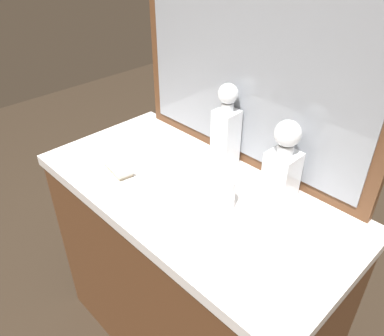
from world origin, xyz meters
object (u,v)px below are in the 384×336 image
crystal_tumbler_far_right (222,196)px  silver_brush_rear (118,168)px  crystal_decanter_left (226,133)px  crystal_decanter_rear (282,169)px

crystal_tumbler_far_right → silver_brush_rear: size_ratio=0.74×
silver_brush_rear → crystal_decanter_left: bearing=54.1°
crystal_decanter_left → silver_brush_rear: crystal_decanter_left is taller
crystal_decanter_rear → silver_brush_rear: size_ratio=1.93×
crystal_decanter_left → silver_brush_rear: (-0.22, -0.30, -0.11)m
crystal_decanter_rear → crystal_tumbler_far_right: bearing=-118.3°
crystal_decanter_left → crystal_tumbler_far_right: bearing=-50.2°
crystal_tumbler_far_right → silver_brush_rear: 0.40m
crystal_decanter_left → silver_brush_rear: 0.39m
crystal_decanter_rear → crystal_tumbler_far_right: crystal_decanter_rear is taller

